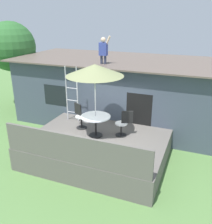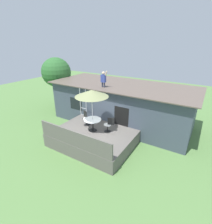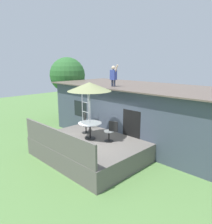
{
  "view_description": "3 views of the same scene",
  "coord_description": "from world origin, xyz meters",
  "views": [
    {
      "loc": [
        3.19,
        -7.22,
        4.82
      ],
      "look_at": [
        -0.02,
        0.79,
        1.46
      ],
      "focal_mm": 40.35,
      "sensor_mm": 36.0,
      "label": 1
    },
    {
      "loc": [
        5.3,
        -7.21,
        5.84
      ],
      "look_at": [
        0.4,
        0.75,
        1.9
      ],
      "focal_mm": 27.21,
      "sensor_mm": 36.0,
      "label": 2
    },
    {
      "loc": [
        6.87,
        -5.96,
        4.17
      ],
      "look_at": [
        0.27,
        0.7,
        2.0
      ],
      "focal_mm": 34.65,
      "sensor_mm": 36.0,
      "label": 3
    }
  ],
  "objects": [
    {
      "name": "deck",
      "position": [
        0.0,
        0.0,
        0.4
      ],
      "size": [
        4.69,
        3.64,
        0.8
      ],
      "primitive_type": "cube",
      "color": "#605B56",
      "rests_on": "ground"
    },
    {
      "name": "patio_chair_left",
      "position": [
        -0.96,
        0.52,
        1.26
      ],
      "size": [
        0.58,
        0.44,
        0.92
      ],
      "rotation": [
        0.0,
        0.0,
        -0.48
      ],
      "color": "black",
      "rests_on": "deck"
    },
    {
      "name": "deck_railing",
      "position": [
        0.0,
        -1.77,
        1.25
      ],
      "size": [
        4.59,
        0.08,
        0.9
      ],
      "primitive_type": "cube",
      "color": "#605B56",
      "rests_on": "deck"
    },
    {
      "name": "patio_umbrella",
      "position": [
        -0.13,
        0.09,
        3.15
      ],
      "size": [
        1.9,
        1.9,
        2.54
      ],
      "color": "silver",
      "rests_on": "deck"
    },
    {
      "name": "step_ladder",
      "position": [
        -1.55,
        1.02,
        1.9
      ],
      "size": [
        0.52,
        0.04,
        2.2
      ],
      "color": "silver",
      "rests_on": "deck"
    },
    {
      "name": "backyard_tree",
      "position": [
        -6.48,
        3.48,
        3.21
      ],
      "size": [
        2.57,
        2.57,
        4.53
      ],
      "color": "brown",
      "rests_on": "ground"
    },
    {
      "name": "patio_table",
      "position": [
        -0.13,
        0.09,
        1.39
      ],
      "size": [
        1.04,
        1.04,
        0.74
      ],
      "color": "black",
      "rests_on": "deck"
    },
    {
      "name": "person_figure",
      "position": [
        -0.7,
        2.22,
        3.55
      ],
      "size": [
        0.47,
        0.2,
        1.11
      ],
      "color": "#33384C",
      "rests_on": "house"
    },
    {
      "name": "ground_plane",
      "position": [
        0.0,
        0.0,
        0.0
      ],
      "size": [
        40.0,
        40.0,
        0.0
      ],
      "primitive_type": "plane",
      "color": "#567F42"
    },
    {
      "name": "patio_chair_right",
      "position": [
        0.76,
        0.47,
        1.26
      ],
      "size": [
        0.6,
        0.44,
        0.92
      ],
      "rotation": [
        0.0,
        0.0,
        -2.74
      ],
      "color": "black",
      "rests_on": "deck"
    },
    {
      "name": "house",
      "position": [
        -0.0,
        3.6,
        1.48
      ],
      "size": [
        10.5,
        4.5,
        2.94
      ],
      "color": "#424C5B",
      "rests_on": "ground"
    }
  ]
}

